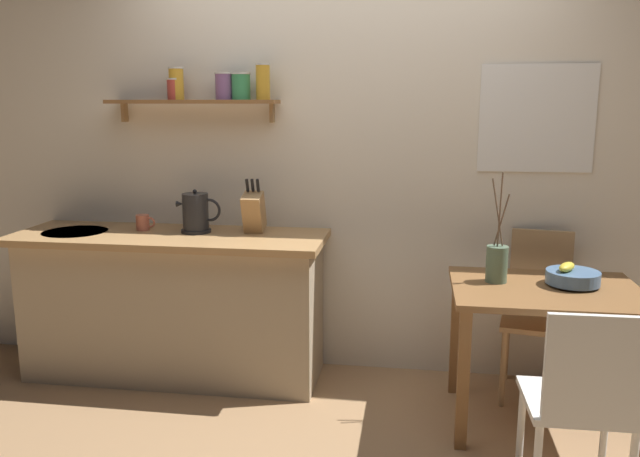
{
  "coord_description": "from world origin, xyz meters",
  "views": [
    {
      "loc": [
        0.41,
        -3.15,
        1.64
      ],
      "look_at": [
        -0.1,
        0.25,
        0.95
      ],
      "focal_mm": 35.66,
      "sensor_mm": 36.0,
      "label": 1
    }
  ],
  "objects_px": {
    "dining_chair_far": "(538,306)",
    "knife_block": "(254,212)",
    "dining_table": "(545,311)",
    "electric_kettle": "(196,213)",
    "dining_chair_near": "(583,398)",
    "fruit_bowl": "(572,277)",
    "coffee_mug_by_sink": "(143,222)",
    "twig_vase": "(497,263)"
  },
  "relations": [
    {
      "from": "dining_table",
      "to": "dining_chair_near",
      "type": "bearing_deg",
      "value": -88.67
    },
    {
      "from": "dining_table",
      "to": "electric_kettle",
      "type": "relative_size",
      "value": 3.47
    },
    {
      "from": "coffee_mug_by_sink",
      "to": "dining_chair_far",
      "type": "bearing_deg",
      "value": 1.04
    },
    {
      "from": "dining_chair_far",
      "to": "coffee_mug_by_sink",
      "type": "bearing_deg",
      "value": -178.96
    },
    {
      "from": "dining_chair_far",
      "to": "fruit_bowl",
      "type": "height_order",
      "value": "dining_chair_far"
    },
    {
      "from": "fruit_bowl",
      "to": "twig_vase",
      "type": "height_order",
      "value": "twig_vase"
    },
    {
      "from": "dining_table",
      "to": "dining_chair_near",
      "type": "distance_m",
      "value": 0.73
    },
    {
      "from": "dining_chair_near",
      "to": "coffee_mug_by_sink",
      "type": "height_order",
      "value": "coffee_mug_by_sink"
    },
    {
      "from": "dining_table",
      "to": "fruit_bowl",
      "type": "height_order",
      "value": "fruit_bowl"
    },
    {
      "from": "dining_table",
      "to": "dining_chair_far",
      "type": "relative_size",
      "value": 1.01
    },
    {
      "from": "dining_chair_far",
      "to": "twig_vase",
      "type": "xyz_separation_m",
      "value": [
        -0.28,
        -0.33,
        0.32
      ]
    },
    {
      "from": "dining_chair_far",
      "to": "fruit_bowl",
      "type": "relative_size",
      "value": 3.51
    },
    {
      "from": "dining_chair_far",
      "to": "fruit_bowl",
      "type": "xyz_separation_m",
      "value": [
        0.08,
        -0.35,
        0.27
      ]
    },
    {
      "from": "twig_vase",
      "to": "coffee_mug_by_sink",
      "type": "distance_m",
      "value": 2.05
    },
    {
      "from": "dining_chair_near",
      "to": "electric_kettle",
      "type": "bearing_deg",
      "value": 151.42
    },
    {
      "from": "dining_chair_near",
      "to": "coffee_mug_by_sink",
      "type": "distance_m",
      "value": 2.56
    },
    {
      "from": "dining_chair_near",
      "to": "dining_chair_far",
      "type": "bearing_deg",
      "value": 88.54
    },
    {
      "from": "dining_table",
      "to": "electric_kettle",
      "type": "distance_m",
      "value": 2.0
    },
    {
      "from": "dining_chair_near",
      "to": "twig_vase",
      "type": "distance_m",
      "value": 0.9
    },
    {
      "from": "dining_chair_near",
      "to": "dining_table",
      "type": "bearing_deg",
      "value": 91.33
    },
    {
      "from": "knife_block",
      "to": "coffee_mug_by_sink",
      "type": "bearing_deg",
      "value": -178.78
    },
    {
      "from": "fruit_bowl",
      "to": "coffee_mug_by_sink",
      "type": "distance_m",
      "value": 2.42
    },
    {
      "from": "dining_chair_near",
      "to": "electric_kettle",
      "type": "xyz_separation_m",
      "value": [
        -1.95,
        1.06,
        0.51
      ]
    },
    {
      "from": "dining_table",
      "to": "knife_block",
      "type": "relative_size",
      "value": 2.87
    },
    {
      "from": "dining_chair_far",
      "to": "twig_vase",
      "type": "distance_m",
      "value": 0.54
    },
    {
      "from": "electric_kettle",
      "to": "knife_block",
      "type": "bearing_deg",
      "value": 4.86
    },
    {
      "from": "fruit_bowl",
      "to": "twig_vase",
      "type": "bearing_deg",
      "value": 177.18
    },
    {
      "from": "knife_block",
      "to": "dining_chair_far",
      "type": "bearing_deg",
      "value": 0.96
    },
    {
      "from": "fruit_bowl",
      "to": "twig_vase",
      "type": "distance_m",
      "value": 0.37
    },
    {
      "from": "dining_chair_near",
      "to": "fruit_bowl",
      "type": "xyz_separation_m",
      "value": [
        0.11,
        0.77,
        0.29
      ]
    },
    {
      "from": "dining_chair_near",
      "to": "electric_kettle",
      "type": "distance_m",
      "value": 2.28
    },
    {
      "from": "electric_kettle",
      "to": "knife_block",
      "type": "relative_size",
      "value": 0.83
    },
    {
      "from": "dining_chair_near",
      "to": "electric_kettle",
      "type": "relative_size",
      "value": 3.27
    },
    {
      "from": "electric_kettle",
      "to": "fruit_bowl",
      "type": "bearing_deg",
      "value": -8.03
    },
    {
      "from": "twig_vase",
      "to": "electric_kettle",
      "type": "height_order",
      "value": "twig_vase"
    },
    {
      "from": "knife_block",
      "to": "dining_table",
      "type": "bearing_deg",
      "value": -13.16
    },
    {
      "from": "dining_table",
      "to": "twig_vase",
      "type": "relative_size",
      "value": 1.64
    },
    {
      "from": "fruit_bowl",
      "to": "knife_block",
      "type": "bearing_deg",
      "value": 169.48
    },
    {
      "from": "twig_vase",
      "to": "dining_table",
      "type": "bearing_deg",
      "value": -16.45
    },
    {
      "from": "dining_chair_far",
      "to": "knife_block",
      "type": "distance_m",
      "value": 1.71
    },
    {
      "from": "electric_kettle",
      "to": "coffee_mug_by_sink",
      "type": "xyz_separation_m",
      "value": [
        -0.34,
        0.01,
        -0.07
      ]
    },
    {
      "from": "fruit_bowl",
      "to": "dining_chair_far",
      "type": "bearing_deg",
      "value": 103.73
    }
  ]
}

